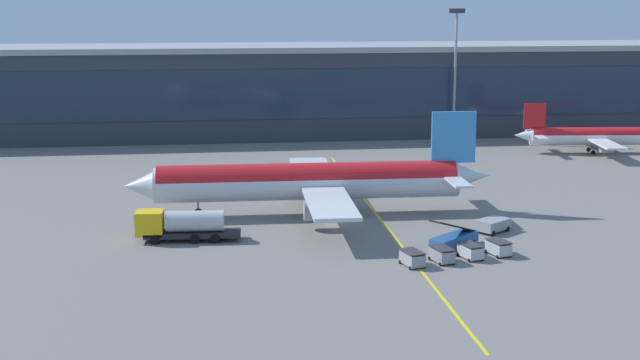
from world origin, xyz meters
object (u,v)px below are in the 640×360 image
object	(u,v)px
main_airliner	(310,181)
pushback_tug	(492,224)
baggage_cart_3	(498,247)
commuter_jet_far	(599,136)
baggage_cart_2	(470,251)
belt_loader	(454,239)
baggage_cart_1	(442,254)
baggage_cart_0	(412,258)
fuel_tanker	(181,225)

from	to	relation	value
main_airliner	pushback_tug	distance (m)	21.57
baggage_cart_3	commuter_jet_far	bearing A→B (deg)	57.09
baggage_cart_3	commuter_jet_far	distance (m)	64.96
baggage_cart_2	belt_loader	bearing A→B (deg)	98.96
pushback_tug	baggage_cart_1	world-z (taller)	baggage_cart_1
belt_loader	baggage_cart_2	xyz separation A→B (m)	(0.59, -3.75, -0.21)
baggage_cart_0	baggage_cart_3	size ratio (longest dim) A/B	1.00
belt_loader	baggage_cart_1	distance (m)	5.22
main_airliner	baggage_cart_3	world-z (taller)	main_airliner
main_airliner	pushback_tug	size ratio (longest dim) A/B	9.72
fuel_tanker	baggage_cart_0	bearing A→B (deg)	-28.05
fuel_tanker	baggage_cart_2	xyz separation A→B (m)	(28.10, -10.02, -0.96)
belt_loader	baggage_cart_2	distance (m)	3.80
fuel_tanker	baggage_cart_0	world-z (taller)	fuel_tanker
baggage_cart_0	baggage_cart_2	distance (m)	6.40
belt_loader	baggage_cart_0	world-z (taller)	belt_loader
pushback_tug	baggage_cart_2	bearing A→B (deg)	-119.16
baggage_cart_0	commuter_jet_far	distance (m)	72.36
pushback_tug	baggage_cart_3	world-z (taller)	baggage_cart_3
belt_loader	baggage_cart_2	bearing A→B (deg)	-81.04
main_airliner	baggage_cart_2	distance (m)	24.10
belt_loader	main_airliner	bearing A→B (deg)	128.65
baggage_cart_1	commuter_jet_far	distance (m)	69.83
fuel_tanker	baggage_cart_3	xyz separation A→B (m)	(31.19, -9.19, -0.96)
baggage_cart_0	baggage_cart_3	bearing A→B (deg)	14.99
fuel_tanker	baggage_cart_1	xyz separation A→B (m)	(25.00, -10.85, -0.96)
pushback_tug	baggage_cart_3	xyz separation A→B (m)	(-2.14, -8.54, -0.07)
baggage_cart_3	commuter_jet_far	size ratio (longest dim) A/B	0.11
main_airliner	belt_loader	distance (m)	20.73
main_airliner	belt_loader	size ratio (longest dim) A/B	6.95
main_airliner	commuter_jet_far	distance (m)	62.82
main_airliner	commuter_jet_far	world-z (taller)	main_airliner
fuel_tanker	baggage_cart_3	size ratio (longest dim) A/B	3.69
main_airliner	baggage_cart_0	xyz separation A→B (m)	(7.23, -21.43, -3.19)
baggage_cart_3	fuel_tanker	bearing A→B (deg)	163.57
commuter_jet_far	main_airliner	bearing A→B (deg)	-145.52
belt_loader	baggage_cart_3	distance (m)	4.70
fuel_tanker	baggage_cart_3	bearing A→B (deg)	-16.43
baggage_cart_1	baggage_cart_2	size ratio (longest dim) A/B	1.00
pushback_tug	commuter_jet_far	distance (m)	56.70
main_airliner	baggage_cart_0	size ratio (longest dim) A/B	14.54
baggage_cart_2	baggage_cart_3	xyz separation A→B (m)	(3.09, 0.83, 0.00)
pushback_tug	baggage_cart_0	xyz separation A→B (m)	(-11.41, -11.02, -0.07)
baggage_cart_1	baggage_cart_2	distance (m)	3.20
baggage_cart_1	belt_loader	bearing A→B (deg)	61.34
baggage_cart_0	commuter_jet_far	size ratio (longest dim) A/B	0.11
pushback_tug	commuter_jet_far	bearing A→B (deg)	54.21
main_airliner	baggage_cart_3	distance (m)	25.32
main_airliner	fuel_tanker	xyz separation A→B (m)	(-14.69, -9.75, -2.22)
baggage_cart_0	belt_loader	bearing A→B (deg)	44.02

